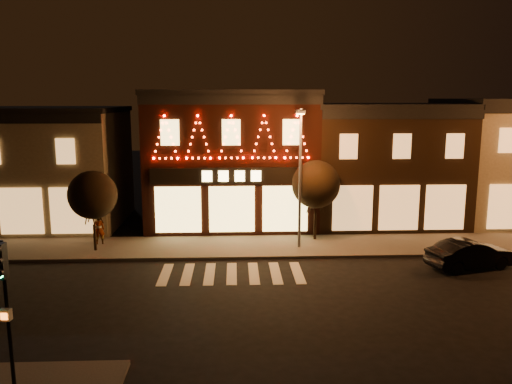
{
  "coord_description": "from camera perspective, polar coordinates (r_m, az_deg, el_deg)",
  "views": [
    {
      "loc": [
        0.16,
        -18.42,
        7.87
      ],
      "look_at": [
        1.1,
        4.0,
        3.76
      ],
      "focal_mm": 36.28,
      "sensor_mm": 36.0,
      "label": 1
    }
  ],
  "objects": [
    {
      "name": "tree_left",
      "position": [
        27.33,
        -17.58,
        -0.31
      ],
      "size": [
        2.46,
        2.46,
        4.12
      ],
      "rotation": [
        0.0,
        0.0,
        0.25
      ],
      "color": "black",
      "rests_on": "sidewalk_far"
    },
    {
      "name": "streetlamp_mid",
      "position": [
        26.29,
        4.89,
        2.68
      ],
      "size": [
        0.53,
        1.65,
        7.19
      ],
      "rotation": [
        0.0,
        0.0,
        0.15
      ],
      "color": "#59595E",
      "rests_on": "sidewalk_far"
    },
    {
      "name": "dark_sedan",
      "position": [
        26.22,
        22.57,
        -6.35
      ],
      "size": [
        4.37,
        2.48,
        1.36
      ],
      "primitive_type": "imported",
      "rotation": [
        0.0,
        0.0,
        1.84
      ],
      "color": "black",
      "rests_on": "ground"
    },
    {
      "name": "building_left",
      "position": [
        35.24,
        -24.35,
        2.59
      ],
      "size": [
        12.2,
        8.28,
        7.3
      ],
      "color": "#6B624C",
      "rests_on": "ground"
    },
    {
      "name": "building_pulp",
      "position": [
        32.61,
        -2.69,
        3.84
      ],
      "size": [
        10.2,
        8.34,
        8.3
      ],
      "color": "black",
      "rests_on": "ground"
    },
    {
      "name": "pedestrian",
      "position": [
        28.83,
        -16.93,
        -3.97
      ],
      "size": [
        0.68,
        0.58,
        1.6
      ],
      "primitive_type": "imported",
      "rotation": [
        0.0,
        0.0,
        3.53
      ],
      "color": "gray",
      "rests_on": "sidewalk_far"
    },
    {
      "name": "ground",
      "position": [
        20.03,
        -2.74,
        -12.76
      ],
      "size": [
        120.0,
        120.0,
        0.0
      ],
      "primitive_type": "plane",
      "color": "black",
      "rests_on": "ground"
    },
    {
      "name": "building_right_a",
      "position": [
        33.98,
        13.58,
        3.14
      ],
      "size": [
        9.2,
        8.28,
        7.5
      ],
      "color": "black",
      "rests_on": "ground"
    },
    {
      "name": "traffic_signal_near",
      "position": [
        15.1,
        -26.08,
        -9.37
      ],
      "size": [
        0.31,
        0.43,
        4.1
      ],
      "rotation": [
        0.0,
        0.0,
        -0.11
      ],
      "color": "black",
      "rests_on": "sidewalk_near"
    },
    {
      "name": "tree_right",
      "position": [
        28.28,
        6.62,
        0.85
      ],
      "size": [
        2.63,
        2.63,
        4.39
      ],
      "rotation": [
        0.0,
        0.0,
        -0.25
      ],
      "color": "black",
      "rests_on": "sidewalk_far"
    },
    {
      "name": "sidewalk_far",
      "position": [
        27.61,
        1.51,
        -6.03
      ],
      "size": [
        44.0,
        4.0,
        0.15
      ],
      "primitive_type": "cube",
      "color": "#47423D",
      "rests_on": "ground"
    }
  ]
}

